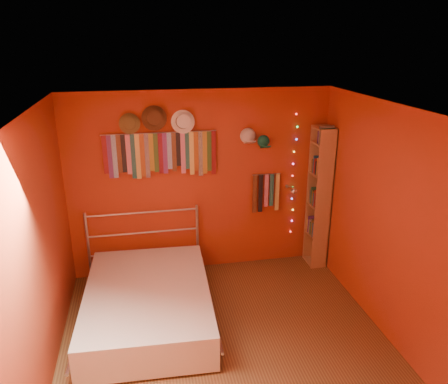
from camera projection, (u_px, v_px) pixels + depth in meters
ground at (227, 345)px, 4.68m from camera, size 3.50×3.50×0.00m
back_wall at (201, 184)px, 5.87m from camera, size 3.50×0.02×2.50m
right_wall at (390, 226)px, 4.57m from camera, size 0.02×3.50×2.50m
left_wall at (37, 257)px, 3.93m from camera, size 0.02×3.50×2.50m
ceiling at (228, 112)px, 3.83m from camera, size 3.50×3.50×0.02m
tie_rack at (161, 153)px, 5.55m from camera, size 1.45×0.03×0.60m
small_tie_rack at (266, 191)px, 6.02m from camera, size 0.40×0.03×0.55m
fedora_olive at (130, 123)px, 5.33m from camera, size 0.26×0.14×0.25m
fedora_brown at (154, 118)px, 5.36m from camera, size 0.31×0.17×0.31m
fedora_white at (183, 122)px, 5.44m from camera, size 0.30×0.16×0.29m
cap_white at (248, 136)px, 5.72m from camera, size 0.19×0.24×0.19m
cap_green at (263, 141)px, 5.78m from camera, size 0.17×0.22×0.17m
fairy_lights at (294, 176)px, 6.05m from camera, size 0.06×0.02×1.74m
reading_lamp at (293, 190)px, 5.89m from camera, size 0.08×0.33×0.10m
bookshelf at (322, 197)px, 6.05m from camera, size 0.25×0.34×2.00m
bed at (148, 303)px, 5.02m from camera, size 1.57×2.07×0.98m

